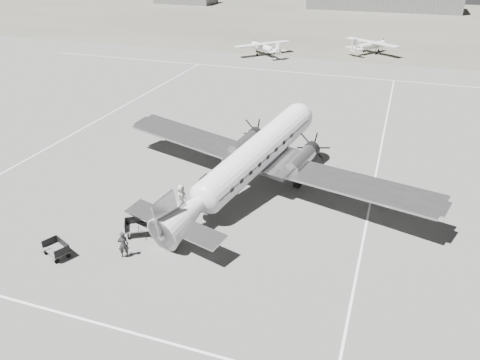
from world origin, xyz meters
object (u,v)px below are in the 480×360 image
Objects in this scene: light_plane_right at (370,47)px; ground_crew at (123,245)px; light_plane_left at (264,49)px; baggage_cart_far at (56,250)px; passenger at (181,197)px; baggage_cart_near at (139,227)px; ramp_agent at (168,205)px; dc3_airliner at (249,163)px.

ground_crew is at bearing -63.49° from light_plane_right.
light_plane_left is 59.84m from baggage_cart_far.
passenger is (8.93, -51.87, -0.14)m from light_plane_left.
passenger reaches higher than baggage_cart_near.
dc3_airliner is at bearing -48.41° from ramp_agent.
ramp_agent reaches higher than ground_crew.
passenger is at bearing -129.07° from light_plane_left.
light_plane_right is at bearing -3.92° from passenger.
ramp_agent is at bearing 79.92° from baggage_cart_far.
ramp_agent is at bearing 43.06° from baggage_cart_near.
light_plane_right is 6.40× the size of baggage_cart_far.
baggage_cart_near is 1.11× the size of baggage_cart_far.
dc3_airliner is 14.46× the size of ramp_agent.
passenger reaches higher than ramp_agent.
baggage_cart_near is at bearing 155.56° from ramp_agent.
light_plane_left is at bearing 118.00° from baggage_cart_far.
dc3_airliner reaches higher than baggage_cart_far.
light_plane_left reaches higher than ground_crew.
baggage_cart_near is (-5.17, -7.67, -2.12)m from dc3_airliner.
light_plane_right reaches higher than light_plane_left.
light_plane_right is 5.71× the size of ramp_agent.
ground_crew is (3.99, 1.33, 0.41)m from baggage_cart_far.
light_plane_right reaches higher than ramp_agent.
ramp_agent is at bearing -129.72° from light_plane_left.
baggage_cart_near is at bearing 70.93° from baggage_cart_far.
light_plane_left reaches higher than baggage_cart_far.
baggage_cart_near is at bearing 166.71° from passenger.
ground_crew is at bearing 167.87° from ramp_agent.
baggage_cart_near is at bearing -130.98° from light_plane_left.
ground_crew is 5.22m from ramp_agent.
baggage_cart_near is 4.18m from passenger.
ramp_agent is (-4.34, -4.99, -1.69)m from dc3_airliner.
ground_crew is (8.10, -58.36, -0.21)m from light_plane_left.
baggage_cart_far is (-12.85, -67.07, -0.66)m from light_plane_right.
light_plane_left is 18.49m from light_plane_right.
ramp_agent is (0.43, 5.20, 0.07)m from ground_crew.
baggage_cart_far is 9.20m from passenger.
baggage_cart_near is at bearing -106.89° from dc3_airliner.
baggage_cart_near is 0.99× the size of passenger.
baggage_cart_near is 1.07× the size of ground_crew.
passenger is at bearing -24.44° from ramp_agent.
light_plane_right is 61.12m from ramp_agent.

